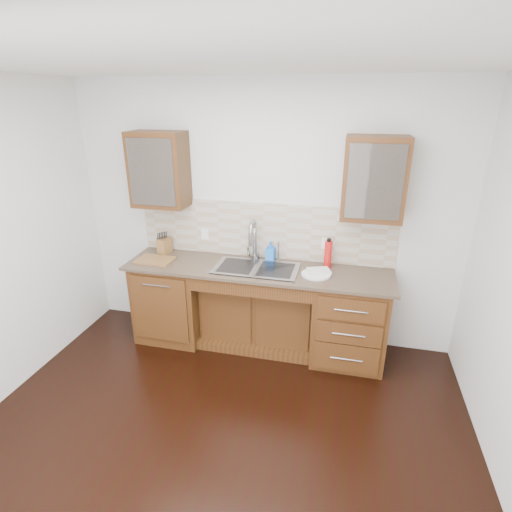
% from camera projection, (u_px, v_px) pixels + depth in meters
% --- Properties ---
extents(ground, '(4.00, 3.50, 0.10)m').
position_uv_depth(ground, '(214.00, 454.00, 3.08)').
color(ground, black).
extents(ceiling, '(4.00, 3.50, 0.10)m').
position_uv_depth(ceiling, '(192.00, 46.00, 2.04)').
color(ceiling, white).
rests_on(ceiling, wall_back).
extents(wall_back, '(4.00, 0.10, 2.70)m').
position_uv_depth(wall_back, '(265.00, 216.00, 4.18)').
color(wall_back, silver).
rests_on(wall_back, ground).
extents(base_cabinet_left, '(0.70, 0.62, 0.88)m').
position_uv_depth(base_cabinet_left, '(173.00, 299.00, 4.40)').
color(base_cabinet_left, '#593014').
rests_on(base_cabinet_left, ground).
extents(base_cabinet_center, '(1.20, 0.44, 0.70)m').
position_uv_depth(base_cabinet_center, '(259.00, 312.00, 4.31)').
color(base_cabinet_center, '#593014').
rests_on(base_cabinet_center, ground).
extents(base_cabinet_right, '(0.70, 0.62, 0.88)m').
position_uv_depth(base_cabinet_right, '(349.00, 319.00, 3.99)').
color(base_cabinet_right, '#593014').
rests_on(base_cabinet_right, ground).
extents(countertop, '(2.70, 0.65, 0.03)m').
position_uv_depth(countertop, '(257.00, 269.00, 4.01)').
color(countertop, '#84705B').
rests_on(countertop, base_cabinet_left).
extents(backsplash, '(2.70, 0.02, 0.59)m').
position_uv_depth(backsplash, '(263.00, 231.00, 4.18)').
color(backsplash, beige).
rests_on(backsplash, wall_back).
extents(sink, '(0.84, 0.46, 0.19)m').
position_uv_depth(sink, '(256.00, 276.00, 4.03)').
color(sink, '#9E9EA5').
rests_on(sink, countertop).
extents(faucet, '(0.04, 0.04, 0.40)m').
position_uv_depth(faucet, '(255.00, 242.00, 4.14)').
color(faucet, '#999993').
rests_on(faucet, countertop).
extents(filter_tap, '(0.02, 0.02, 0.24)m').
position_uv_depth(filter_tap, '(278.00, 251.00, 4.13)').
color(filter_tap, '#999993').
rests_on(filter_tap, countertop).
extents(upper_cabinet_left, '(0.55, 0.34, 0.75)m').
position_uv_depth(upper_cabinet_left, '(159.00, 170.00, 4.04)').
color(upper_cabinet_left, '#593014').
rests_on(upper_cabinet_left, wall_back).
extents(upper_cabinet_right, '(0.55, 0.34, 0.75)m').
position_uv_depth(upper_cabinet_right, '(374.00, 179.00, 3.58)').
color(upper_cabinet_right, '#593014').
rests_on(upper_cabinet_right, wall_back).
extents(outlet_left, '(0.08, 0.01, 0.12)m').
position_uv_depth(outlet_left, '(205.00, 234.00, 4.34)').
color(outlet_left, white).
rests_on(outlet_left, backsplash).
extents(outlet_right, '(0.08, 0.01, 0.12)m').
position_uv_depth(outlet_right, '(325.00, 244.00, 4.06)').
color(outlet_right, white).
rests_on(outlet_right, backsplash).
extents(soap_bottle, '(0.10, 0.10, 0.20)m').
position_uv_depth(soap_bottle, '(271.00, 251.00, 4.18)').
color(soap_bottle, blue).
rests_on(soap_bottle, countertop).
extents(water_bottle, '(0.09, 0.09, 0.28)m').
position_uv_depth(water_bottle, '(328.00, 254.00, 3.98)').
color(water_bottle, red).
rests_on(water_bottle, countertop).
extents(plate, '(0.33, 0.33, 0.02)m').
position_uv_depth(plate, '(316.00, 274.00, 3.85)').
color(plate, white).
rests_on(plate, countertop).
extents(dish_towel, '(0.25, 0.22, 0.03)m').
position_uv_depth(dish_towel, '(319.00, 271.00, 3.86)').
color(dish_towel, white).
rests_on(dish_towel, plate).
extents(knife_block, '(0.12, 0.17, 0.17)m').
position_uv_depth(knife_block, '(165.00, 246.00, 4.36)').
color(knife_block, brown).
rests_on(knife_block, countertop).
extents(cutting_board, '(0.38, 0.27, 0.02)m').
position_uv_depth(cutting_board, '(155.00, 260.00, 4.18)').
color(cutting_board, olive).
rests_on(cutting_board, countertop).
extents(cup_left_a, '(0.12, 0.12, 0.09)m').
position_uv_depth(cup_left_a, '(149.00, 175.00, 4.08)').
color(cup_left_a, white).
rests_on(cup_left_a, upper_cabinet_left).
extents(cup_left_b, '(0.11, 0.11, 0.09)m').
position_uv_depth(cup_left_b, '(167.00, 176.00, 4.04)').
color(cup_left_b, silver).
rests_on(cup_left_b, upper_cabinet_left).
extents(cup_right_a, '(0.16, 0.16, 0.11)m').
position_uv_depth(cup_right_a, '(369.00, 184.00, 3.61)').
color(cup_right_a, white).
rests_on(cup_right_a, upper_cabinet_right).
extents(cup_right_b, '(0.15, 0.15, 0.10)m').
position_uv_depth(cup_right_b, '(379.00, 184.00, 3.59)').
color(cup_right_b, white).
rests_on(cup_right_b, upper_cabinet_right).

